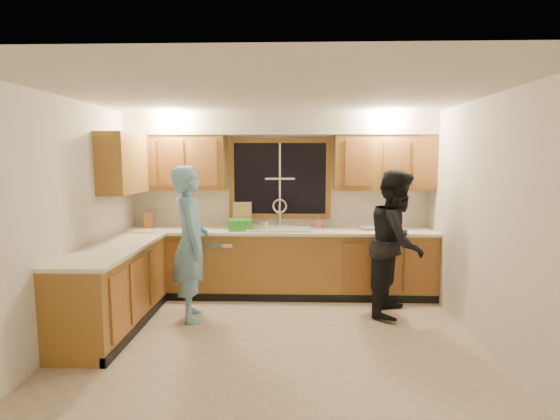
# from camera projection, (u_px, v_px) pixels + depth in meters

# --- Properties ---
(floor) EXTENTS (4.20, 4.20, 0.00)m
(floor) POSITION_uv_depth(u_px,v_px,m) (274.00, 343.00, 4.48)
(floor) COLOR tan
(floor) RESTS_ON ground
(ceiling) EXTENTS (4.20, 4.20, 0.00)m
(ceiling) POSITION_uv_depth(u_px,v_px,m) (274.00, 94.00, 4.18)
(ceiling) COLOR silver
(wall_back) EXTENTS (4.20, 0.00, 4.20)m
(wall_back) POSITION_uv_depth(u_px,v_px,m) (280.00, 203.00, 6.22)
(wall_back) COLOR silver
(wall_back) RESTS_ON ground
(wall_left) EXTENTS (0.00, 3.80, 3.80)m
(wall_left) POSITION_uv_depth(u_px,v_px,m) (66.00, 222.00, 4.40)
(wall_left) COLOR silver
(wall_left) RESTS_ON ground
(wall_right) EXTENTS (0.00, 3.80, 3.80)m
(wall_right) POSITION_uv_depth(u_px,v_px,m) (488.00, 224.00, 4.27)
(wall_right) COLOR silver
(wall_right) RESTS_ON ground
(base_cabinets_back) EXTENTS (4.20, 0.60, 0.88)m
(base_cabinets_back) POSITION_uv_depth(u_px,v_px,m) (279.00, 264.00, 6.02)
(base_cabinets_back) COLOR olive
(base_cabinets_back) RESTS_ON ground
(base_cabinets_left) EXTENTS (0.60, 1.90, 0.88)m
(base_cabinets_left) POSITION_uv_depth(u_px,v_px,m) (113.00, 290.00, 4.84)
(base_cabinets_left) COLOR olive
(base_cabinets_left) RESTS_ON ground
(countertop_back) EXTENTS (4.20, 0.63, 0.04)m
(countertop_back) POSITION_uv_depth(u_px,v_px,m) (279.00, 231.00, 5.95)
(countertop_back) COLOR #F3E9CC
(countertop_back) RESTS_ON base_cabinets_back
(countertop_left) EXTENTS (0.63, 1.90, 0.04)m
(countertop_left) POSITION_uv_depth(u_px,v_px,m) (113.00, 249.00, 4.78)
(countertop_left) COLOR #F3E9CC
(countertop_left) RESTS_ON base_cabinets_left
(upper_cabinets_left) EXTENTS (1.35, 0.33, 0.75)m
(upper_cabinets_left) POSITION_uv_depth(u_px,v_px,m) (177.00, 163.00, 6.03)
(upper_cabinets_left) COLOR olive
(upper_cabinets_left) RESTS_ON wall_back
(upper_cabinets_right) EXTENTS (1.35, 0.33, 0.75)m
(upper_cabinets_right) POSITION_uv_depth(u_px,v_px,m) (384.00, 163.00, 5.94)
(upper_cabinets_right) COLOR olive
(upper_cabinets_right) RESTS_ON wall_back
(upper_cabinets_return) EXTENTS (0.33, 0.90, 0.75)m
(upper_cabinets_return) POSITION_uv_depth(u_px,v_px,m) (123.00, 163.00, 5.44)
(upper_cabinets_return) COLOR olive
(upper_cabinets_return) RESTS_ON wall_left
(soffit) EXTENTS (4.20, 0.35, 0.30)m
(soffit) POSITION_uv_depth(u_px,v_px,m) (280.00, 124.00, 5.91)
(soffit) COLOR silver
(soffit) RESTS_ON wall_back
(window_frame) EXTENTS (1.44, 0.03, 1.14)m
(window_frame) POSITION_uv_depth(u_px,v_px,m) (280.00, 179.00, 6.17)
(window_frame) COLOR black
(window_frame) RESTS_ON wall_back
(sink) EXTENTS (0.86, 0.52, 0.57)m
(sink) POSITION_uv_depth(u_px,v_px,m) (279.00, 233.00, 5.97)
(sink) COLOR silver
(sink) RESTS_ON countertop_back
(dishwasher) EXTENTS (0.60, 0.56, 0.82)m
(dishwasher) POSITION_uv_depth(u_px,v_px,m) (218.00, 266.00, 6.04)
(dishwasher) COLOR silver
(dishwasher) RESTS_ON floor
(stove) EXTENTS (0.58, 0.75, 0.90)m
(stove) POSITION_uv_depth(u_px,v_px,m) (89.00, 306.00, 4.27)
(stove) COLOR silver
(stove) RESTS_ON floor
(man) EXTENTS (0.60, 0.75, 1.81)m
(man) POSITION_uv_depth(u_px,v_px,m) (191.00, 243.00, 5.07)
(man) COLOR #68A0C5
(man) RESTS_ON floor
(woman) EXTENTS (0.95, 1.05, 1.76)m
(woman) POSITION_uv_depth(u_px,v_px,m) (397.00, 243.00, 5.25)
(woman) COLOR black
(woman) RESTS_ON floor
(knife_block) EXTENTS (0.14, 0.13, 0.22)m
(knife_block) POSITION_uv_depth(u_px,v_px,m) (149.00, 220.00, 6.09)
(knife_block) COLOR #9E5F2B
(knife_block) RESTS_ON countertop_back
(cutting_board) EXTENTS (0.27, 0.11, 0.35)m
(cutting_board) POSITION_uv_depth(u_px,v_px,m) (242.00, 214.00, 6.17)
(cutting_board) COLOR tan
(cutting_board) RESTS_ON countertop_back
(dish_crate) EXTENTS (0.36, 0.34, 0.15)m
(dish_crate) POSITION_uv_depth(u_px,v_px,m) (240.00, 225.00, 5.91)
(dish_crate) COLOR green
(dish_crate) RESTS_ON countertop_back
(soap_bottle) EXTENTS (0.10, 0.10, 0.18)m
(soap_bottle) POSITION_uv_depth(u_px,v_px,m) (319.00, 222.00, 6.09)
(soap_bottle) COLOR #DB537F
(soap_bottle) RESTS_ON countertop_back
(bowl) EXTENTS (0.28, 0.28, 0.05)m
(bowl) POSITION_uv_depth(u_px,v_px,m) (368.00, 228.00, 5.95)
(bowl) COLOR silver
(bowl) RESTS_ON countertop_back
(can_left) EXTENTS (0.07, 0.07, 0.13)m
(can_left) POSITION_uv_depth(u_px,v_px,m) (264.00, 226.00, 5.83)
(can_left) COLOR beige
(can_left) RESTS_ON countertop_back
(can_right) EXTENTS (0.08, 0.08, 0.12)m
(can_right) POSITION_uv_depth(u_px,v_px,m) (266.00, 226.00, 5.89)
(can_right) COLOR beige
(can_right) RESTS_ON countertop_back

